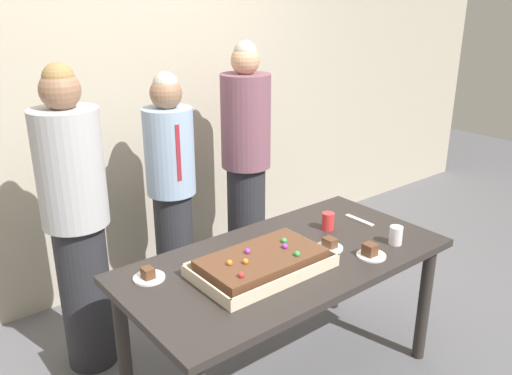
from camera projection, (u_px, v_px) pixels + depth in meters
The scene contains 12 objects.
interior_back_panel at pixel (132, 77), 3.61m from camera, with size 8.00×0.12×3.00m, color #B2A893.
party_table at pixel (286, 273), 2.72m from camera, with size 1.69×0.85×0.77m.
sheet_cake at pixel (262, 263), 2.54m from camera, with size 0.66×0.40×0.11m.
plated_slice_near_left at pixel (371, 252), 2.68m from camera, with size 0.15×0.15×0.07m.
plated_slice_near_right at pixel (329, 245), 2.77m from camera, with size 0.15×0.15×0.06m.
plated_slice_far_left at pixel (149, 276), 2.47m from camera, with size 0.15×0.15×0.06m.
drink_cup_nearest at pixel (396, 235), 2.81m from camera, with size 0.07×0.07×0.10m, color white.
drink_cup_middle at pixel (328, 221), 2.98m from camera, with size 0.07×0.07×0.10m, color red.
cake_server_utensil at pixel (359, 220), 3.11m from camera, with size 0.03×0.20×0.01m, color silver.
person_serving_front at pixel (246, 163), 3.73m from camera, with size 0.35×0.35×1.75m.
person_green_shirt_behind at pixel (172, 191), 3.40m from camera, with size 0.31×0.31×1.60m.
person_striped_tie_right at pixel (77, 221), 2.81m from camera, with size 0.35×0.35×1.73m.
Camera 1 is at (-1.62, -1.78, 2.03)m, focal length 37.03 mm.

